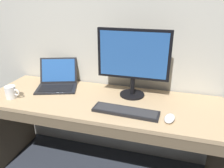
{
  "coord_description": "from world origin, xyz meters",
  "views": [
    {
      "loc": [
        0.49,
        -1.42,
        1.46
      ],
      "look_at": [
        0.08,
        0.0,
        0.85
      ],
      "focal_mm": 34.85,
      "sensor_mm": 36.0,
      "label": 1
    }
  ],
  "objects_px": {
    "external_monitor": "(133,59)",
    "computer_mouse": "(170,118)",
    "coffee_mug": "(11,92)",
    "wired_keyboard": "(126,111)",
    "laptop_black": "(57,81)"
  },
  "relations": [
    {
      "from": "external_monitor",
      "to": "coffee_mug",
      "type": "distance_m",
      "value": 0.98
    },
    {
      "from": "laptop_black",
      "to": "wired_keyboard",
      "type": "bearing_deg",
      "value": -23.16
    },
    {
      "from": "laptop_black",
      "to": "external_monitor",
      "type": "relative_size",
      "value": 0.75
    },
    {
      "from": "wired_keyboard",
      "to": "coffee_mug",
      "type": "relative_size",
      "value": 3.84
    },
    {
      "from": "laptop_black",
      "to": "coffee_mug",
      "type": "height_order",
      "value": "laptop_black"
    },
    {
      "from": "external_monitor",
      "to": "coffee_mug",
      "type": "bearing_deg",
      "value": -161.71
    },
    {
      "from": "laptop_black",
      "to": "coffee_mug",
      "type": "bearing_deg",
      "value": -126.6
    },
    {
      "from": "coffee_mug",
      "to": "wired_keyboard",
      "type": "bearing_deg",
      "value": 1.29
    },
    {
      "from": "coffee_mug",
      "to": "computer_mouse",
      "type": "bearing_deg",
      "value": -0.04
    },
    {
      "from": "laptop_black",
      "to": "coffee_mug",
      "type": "xyz_separation_m",
      "value": [
        -0.23,
        -0.31,
        -0.0
      ]
    },
    {
      "from": "laptop_black",
      "to": "computer_mouse",
      "type": "distance_m",
      "value": 1.02
    },
    {
      "from": "external_monitor",
      "to": "wired_keyboard",
      "type": "relative_size",
      "value": 1.18
    },
    {
      "from": "laptop_black",
      "to": "wired_keyboard",
      "type": "distance_m",
      "value": 0.74
    },
    {
      "from": "external_monitor",
      "to": "computer_mouse",
      "type": "height_order",
      "value": "external_monitor"
    },
    {
      "from": "computer_mouse",
      "to": "external_monitor",
      "type": "bearing_deg",
      "value": 145.28
    }
  ]
}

